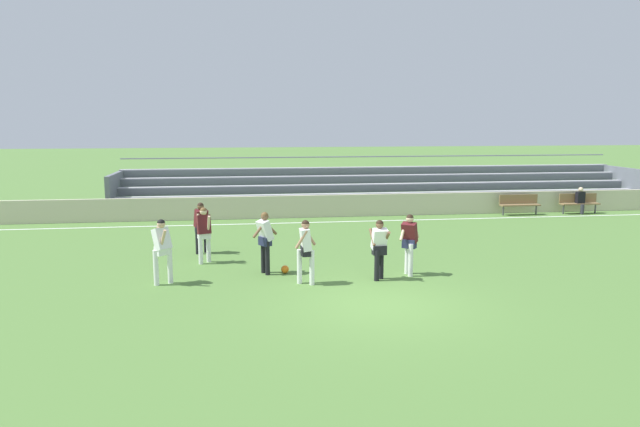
# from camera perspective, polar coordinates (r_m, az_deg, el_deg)

# --- Properties ---
(ground_plane) EXTENTS (160.00, 160.00, 0.00)m
(ground_plane) POSITION_cam_1_polar(r_m,az_deg,el_deg) (13.50, 5.86, -8.90)
(ground_plane) COLOR #517A38
(field_line_sideline) EXTENTS (44.00, 0.12, 0.01)m
(field_line_sideline) POSITION_cam_1_polar(r_m,az_deg,el_deg) (23.93, -0.28, -0.87)
(field_line_sideline) COLOR white
(field_line_sideline) RESTS_ON ground
(sideline_wall) EXTENTS (48.00, 0.16, 0.97)m
(sideline_wall) POSITION_cam_1_polar(r_m,az_deg,el_deg) (25.13, -0.67, 0.72)
(sideline_wall) COLOR beige
(sideline_wall) RESTS_ON ground
(bleacher_stand) EXTENTS (25.74, 3.65, 2.36)m
(bleacher_stand) POSITION_cam_1_polar(r_m,az_deg,el_deg) (28.65, 6.31, 2.72)
(bleacher_stand) COLOR #B2B2B7
(bleacher_stand) RESTS_ON ground
(bench_near_bin) EXTENTS (1.80, 0.40, 0.90)m
(bench_near_bin) POSITION_cam_1_polar(r_m,az_deg,el_deg) (27.31, 19.14, 1.02)
(bench_near_bin) COLOR olive
(bench_near_bin) RESTS_ON ground
(bench_far_left) EXTENTS (1.80, 0.40, 0.90)m
(bench_far_left) POSITION_cam_1_polar(r_m,az_deg,el_deg) (28.72, 24.26, 1.09)
(bench_far_left) COLOR olive
(bench_far_left) RESTS_ON ground
(spectator_seated) EXTENTS (0.36, 0.42, 1.21)m
(spectator_seated) POSITION_cam_1_polar(r_m,az_deg,el_deg) (28.60, 24.41, 1.37)
(spectator_seated) COLOR #2D2D38
(spectator_seated) RESTS_ON ground
(player_white_pressing_high) EXTENTS (0.59, 0.44, 1.68)m
(player_white_pressing_high) POSITION_cam_1_polar(r_m,az_deg,el_deg) (14.75, -1.44, -3.25)
(player_white_pressing_high) COLOR white
(player_white_pressing_high) RESTS_ON ground
(player_white_on_ball) EXTENTS (0.72, 0.52, 1.73)m
(player_white_on_ball) POSITION_cam_1_polar(r_m,az_deg,el_deg) (15.81, -5.47, -2.33)
(player_white_on_ball) COLOR black
(player_white_on_ball) RESTS_ON ground
(player_dark_wide_left) EXTENTS (0.68, 0.52, 1.68)m
(player_dark_wide_left) POSITION_cam_1_polar(r_m,az_deg,el_deg) (15.80, 8.84, -2.51)
(player_dark_wide_left) COLOR white
(player_dark_wide_left) RESTS_ON ground
(player_white_wide_right) EXTENTS (0.46, 0.59, 1.61)m
(player_white_wide_right) POSITION_cam_1_polar(r_m,az_deg,el_deg) (15.24, 5.90, -3.09)
(player_white_wide_right) COLOR black
(player_white_wide_right) RESTS_ON ground
(player_dark_challenging) EXTENTS (0.45, 0.55, 1.67)m
(player_dark_challenging) POSITION_cam_1_polar(r_m,az_deg,el_deg) (17.28, -11.42, -1.62)
(player_dark_challenging) COLOR white
(player_dark_challenging) RESTS_ON ground
(player_white_dropping_back) EXTENTS (0.54, 0.68, 1.70)m
(player_white_dropping_back) POSITION_cam_1_polar(r_m,az_deg,el_deg) (15.28, -15.38, -3.09)
(player_white_dropping_back) COLOR white
(player_white_dropping_back) RESTS_ON ground
(player_dark_trailing_run) EXTENTS (0.49, 0.59, 1.63)m
(player_dark_trailing_run) POSITION_cam_1_polar(r_m,az_deg,el_deg) (18.58, -11.70, -0.96)
(player_dark_trailing_run) COLOR black
(player_dark_trailing_run) RESTS_ON ground
(soccer_ball) EXTENTS (0.22, 0.22, 0.22)m
(soccer_ball) POSITION_cam_1_polar(r_m,az_deg,el_deg) (16.03, -3.49, -5.54)
(soccer_ball) COLOR orange
(soccer_ball) RESTS_ON ground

